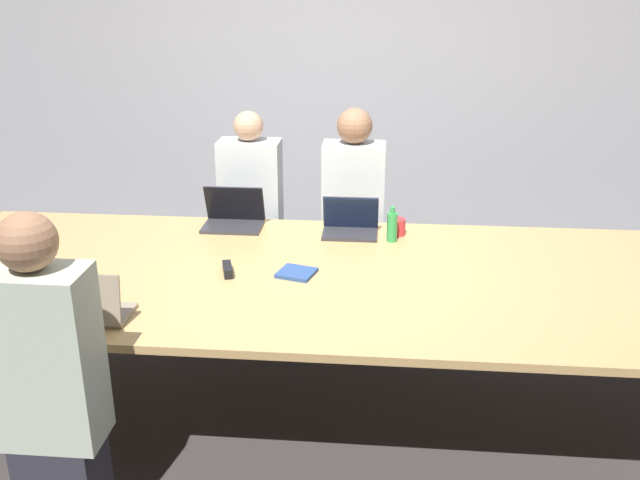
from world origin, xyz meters
TOP-DOWN VIEW (x-y plane):
  - ground_plane at (0.00, 0.00)m, footprint 24.00×24.00m
  - curtain_wall at (0.00, 2.22)m, footprint 12.00×0.06m
  - conference_table at (0.00, 0.00)m, footprint 4.24×1.66m
  - laptop_near_left at (-0.93, -0.62)m, footprint 0.33×0.24m
  - person_near_left at (-0.93, -1.09)m, footprint 0.40×0.24m
  - cup_near_left at (-1.19, -0.60)m, footprint 0.09×0.09m
  - laptop_far_center at (0.17, 0.62)m, footprint 0.33×0.22m
  - person_far_center at (0.17, 1.05)m, footprint 0.40×0.24m
  - cup_far_center at (0.45, 0.62)m, footprint 0.09×0.09m
  - bottle_far_center at (0.42, 0.51)m, footprint 0.06×0.06m
  - laptop_far_midleft at (-0.55, 0.68)m, footprint 0.37×0.25m
  - person_far_midleft at (-0.51, 1.06)m, footprint 0.40×0.24m
  - stapler at (-0.43, -0.05)m, footprint 0.09×0.16m
  - notebook at (-0.07, -0.02)m, footprint 0.22×0.21m

SIDE VIEW (x-z plane):
  - ground_plane at x=0.00m, z-range 0.00..0.00m
  - person_far_midleft at x=-0.51m, z-range -0.02..1.36m
  - person_near_left at x=-0.93m, z-range -0.02..1.40m
  - person_far_center at x=0.17m, z-range -0.02..1.40m
  - conference_table at x=0.00m, z-range 0.33..1.07m
  - notebook at x=-0.07m, z-range 0.74..0.76m
  - stapler at x=-0.43m, z-range 0.74..0.79m
  - cup_near_left at x=-1.19m, z-range 0.74..0.82m
  - cup_far_center at x=0.45m, z-range 0.74..0.84m
  - laptop_far_center at x=0.17m, z-range 0.69..0.92m
  - laptop_near_left at x=-0.93m, z-range 0.69..0.93m
  - laptop_far_midleft at x=-0.55m, z-range 0.69..0.94m
  - bottle_far_center at x=0.42m, z-range 0.72..0.94m
  - curtain_wall at x=0.00m, z-range 0.00..2.80m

